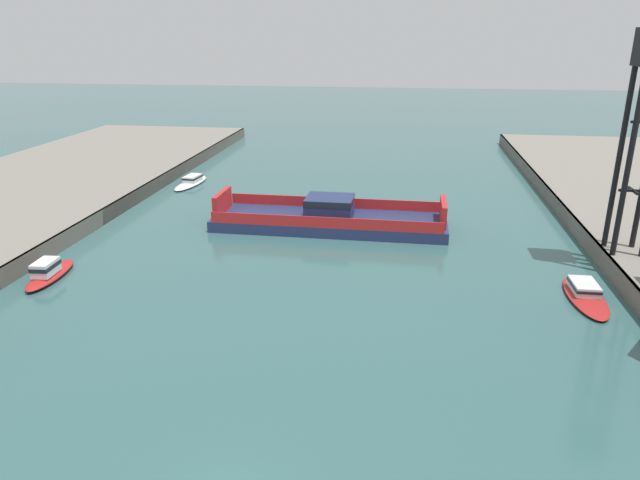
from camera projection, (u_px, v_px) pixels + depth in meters
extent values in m
cube|color=#423D38|center=(6.00, 275.00, 45.89)|extent=(0.30, 140.00, 1.67)
cube|color=navy|center=(329.00, 222.00, 59.46)|extent=(23.71, 7.45, 1.10)
cube|color=red|center=(334.00, 203.00, 62.37)|extent=(22.69, 0.38, 1.10)
cube|color=red|center=(324.00, 223.00, 55.81)|extent=(22.69, 0.38, 1.10)
cube|color=navy|center=(330.00, 207.00, 58.91)|extent=(4.77, 4.00, 2.14)
cube|color=black|center=(330.00, 200.00, 58.67)|extent=(4.81, 4.04, 0.60)
cube|color=red|center=(443.00, 212.00, 57.23)|extent=(0.56, 5.03, 2.20)
cube|color=red|center=(222.00, 202.00, 60.57)|extent=(0.56, 5.03, 2.20)
ellipsoid|color=red|center=(50.00, 275.00, 47.26)|extent=(2.44, 6.81, 0.57)
cube|color=silver|center=(46.00, 267.00, 46.51)|extent=(1.55, 2.43, 1.12)
cube|color=black|center=(45.00, 266.00, 46.46)|extent=(1.60, 2.50, 0.34)
ellipsoid|color=red|center=(585.00, 297.00, 43.49)|extent=(2.66, 7.91, 0.41)
cube|color=silver|center=(584.00, 287.00, 43.85)|extent=(1.82, 2.78, 0.74)
cube|color=black|center=(584.00, 286.00, 43.81)|extent=(1.87, 2.86, 0.22)
ellipsoid|color=white|center=(191.00, 183.00, 76.28)|extent=(3.06, 8.30, 0.40)
cube|color=silver|center=(192.00, 178.00, 76.65)|extent=(1.86, 2.98, 0.72)
cube|color=black|center=(192.00, 177.00, 76.62)|extent=(1.92, 3.07, 0.22)
cylinder|color=black|center=(619.00, 160.00, 47.30)|extent=(0.44, 0.44, 14.79)
cylinder|color=black|center=(628.00, 166.00, 45.22)|extent=(0.44, 0.44, 14.79)
cube|color=black|center=(633.00, 191.00, 46.86)|extent=(2.23, 0.20, 0.20)
cube|color=black|center=(633.00, 191.00, 46.86)|extent=(0.20, 2.23, 0.20)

